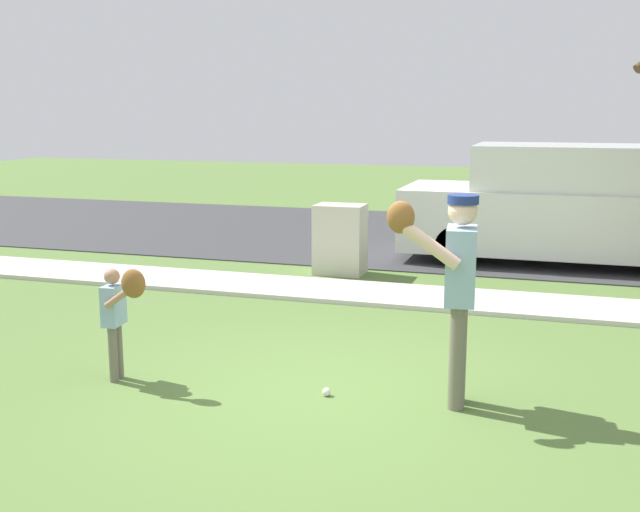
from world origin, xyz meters
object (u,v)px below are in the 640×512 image
object	(u,v)px
person_child	(119,307)
parked_van_white	(562,207)
utility_cabinet	(340,239)
baseball	(327,392)
person_adult	(456,277)

from	to	relation	value
person_child	parked_van_white	size ratio (longest dim) A/B	0.22
person_child	utility_cabinet	bearing A→B (deg)	77.39
baseball	utility_cabinet	distance (m)	5.11
person_adult	utility_cabinet	bearing A→B (deg)	-69.87
utility_cabinet	parked_van_white	world-z (taller)	parked_van_white
person_adult	utility_cabinet	xyz separation A→B (m)	(-2.36, 4.80, -0.58)
utility_cabinet	parked_van_white	bearing A→B (deg)	30.64
person_child	parked_van_white	distance (m)	7.94
person_adult	utility_cabinet	world-z (taller)	person_adult
person_adult	parked_van_white	xyz separation A→B (m)	(0.79, 6.67, -0.20)
person_adult	parked_van_white	world-z (taller)	parked_van_white
person_child	utility_cabinet	distance (m)	5.17
baseball	parked_van_white	distance (m)	7.09
parked_van_white	baseball	bearing A→B (deg)	-105.31
person_adult	parked_van_white	bearing A→B (deg)	-102.83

